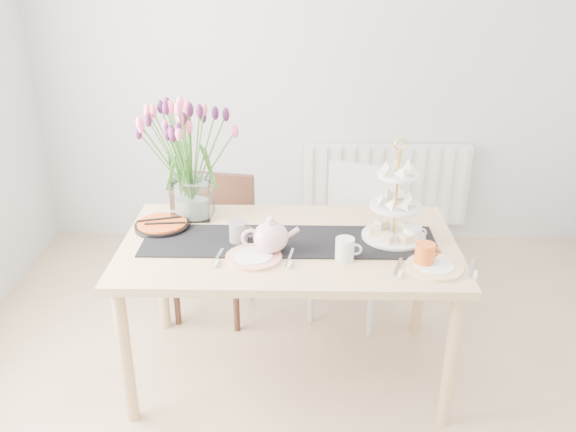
{
  "coord_description": "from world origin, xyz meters",
  "views": [
    {
      "loc": [
        -0.13,
        -1.99,
        2.05
      ],
      "look_at": [
        -0.18,
        0.58,
        0.91
      ],
      "focal_mm": 38.0,
      "sensor_mm": 36.0,
      "label": 1
    }
  ],
  "objects_px": {
    "cream_jug": "(412,235)",
    "mug_white": "(345,249)",
    "tulip_vase": "(189,142)",
    "plate_right": "(434,267)",
    "chair_brown": "(217,235)",
    "cake_stand": "(395,214)",
    "tart_tin": "(162,225)",
    "teapot": "(271,237)",
    "mug_grey": "(238,232)",
    "radiator": "(385,184)",
    "mug_orange": "(425,255)",
    "chair_white": "(357,230)",
    "plate_left": "(254,257)",
    "dining_table": "(289,256)"
  },
  "relations": [
    {
      "from": "cream_jug",
      "to": "mug_white",
      "type": "relative_size",
      "value": 0.83
    },
    {
      "from": "tulip_vase",
      "to": "plate_right",
      "type": "xyz_separation_m",
      "value": [
        1.15,
        -0.55,
        -0.4
      ]
    },
    {
      "from": "chair_brown",
      "to": "cream_jug",
      "type": "height_order",
      "value": "cream_jug"
    },
    {
      "from": "cake_stand",
      "to": "tart_tin",
      "type": "height_order",
      "value": "cake_stand"
    },
    {
      "from": "tulip_vase",
      "to": "mug_white",
      "type": "distance_m",
      "value": 0.96
    },
    {
      "from": "teapot",
      "to": "mug_grey",
      "type": "xyz_separation_m",
      "value": [
        -0.16,
        0.11,
        -0.03
      ]
    },
    {
      "from": "cream_jug",
      "to": "plate_right",
      "type": "height_order",
      "value": "cream_jug"
    },
    {
      "from": "teapot",
      "to": "cake_stand",
      "type": "bearing_deg",
      "value": 7.62
    },
    {
      "from": "chair_brown",
      "to": "tulip_vase",
      "type": "distance_m",
      "value": 0.75
    },
    {
      "from": "teapot",
      "to": "tart_tin",
      "type": "xyz_separation_m",
      "value": [
        -0.56,
        0.26,
        -0.06
      ]
    },
    {
      "from": "tart_tin",
      "to": "cream_jug",
      "type": "bearing_deg",
      "value": -6.72
    },
    {
      "from": "radiator",
      "to": "mug_orange",
      "type": "relative_size",
      "value": 11.42
    },
    {
      "from": "mug_white",
      "to": "plate_right",
      "type": "xyz_separation_m",
      "value": [
        0.39,
        -0.08,
        -0.05
      ]
    },
    {
      "from": "chair_white",
      "to": "mug_white",
      "type": "distance_m",
      "value": 0.87
    },
    {
      "from": "chair_white",
      "to": "mug_orange",
      "type": "height_order",
      "value": "chair_white"
    },
    {
      "from": "teapot",
      "to": "plate_left",
      "type": "distance_m",
      "value": 0.12
    },
    {
      "from": "chair_white",
      "to": "plate_right",
      "type": "height_order",
      "value": "chair_white"
    },
    {
      "from": "dining_table",
      "to": "chair_white",
      "type": "height_order",
      "value": "chair_white"
    },
    {
      "from": "cake_stand",
      "to": "mug_orange",
      "type": "height_order",
      "value": "cake_stand"
    },
    {
      "from": "cake_stand",
      "to": "cream_jug",
      "type": "relative_size",
      "value": 5.25
    },
    {
      "from": "plate_left",
      "to": "mug_grey",
      "type": "bearing_deg",
      "value": 116.87
    },
    {
      "from": "tulip_vase",
      "to": "cream_jug",
      "type": "xyz_separation_m",
      "value": [
        1.09,
        -0.31,
        -0.36
      ]
    },
    {
      "from": "cake_stand",
      "to": "mug_white",
      "type": "bearing_deg",
      "value": -139.32
    },
    {
      "from": "chair_brown",
      "to": "tart_tin",
      "type": "relative_size",
      "value": 3.0
    },
    {
      "from": "dining_table",
      "to": "cream_jug",
      "type": "distance_m",
      "value": 0.6
    },
    {
      "from": "chair_brown",
      "to": "plate_left",
      "type": "distance_m",
      "value": 0.9
    },
    {
      "from": "mug_grey",
      "to": "plate_left",
      "type": "relative_size",
      "value": 0.41
    },
    {
      "from": "chair_brown",
      "to": "cake_stand",
      "type": "height_order",
      "value": "cake_stand"
    },
    {
      "from": "cream_jug",
      "to": "cake_stand",
      "type": "bearing_deg",
      "value": 136.26
    },
    {
      "from": "dining_table",
      "to": "plate_left",
      "type": "distance_m",
      "value": 0.25
    },
    {
      "from": "mug_white",
      "to": "mug_orange",
      "type": "height_order",
      "value": "mug_orange"
    },
    {
      "from": "cream_jug",
      "to": "plate_right",
      "type": "distance_m",
      "value": 0.26
    },
    {
      "from": "chair_brown",
      "to": "mug_orange",
      "type": "height_order",
      "value": "mug_orange"
    },
    {
      "from": "radiator",
      "to": "chair_white",
      "type": "bearing_deg",
      "value": -107.23
    },
    {
      "from": "dining_table",
      "to": "chair_brown",
      "type": "distance_m",
      "value": 0.8
    },
    {
      "from": "tulip_vase",
      "to": "radiator",
      "type": "bearing_deg",
      "value": 46.74
    },
    {
      "from": "chair_brown",
      "to": "teapot",
      "type": "height_order",
      "value": "teapot"
    },
    {
      "from": "plate_left",
      "to": "cream_jug",
      "type": "bearing_deg",
      "value": 12.97
    },
    {
      "from": "cream_jug",
      "to": "mug_white",
      "type": "xyz_separation_m",
      "value": [
        -0.33,
        -0.17,
        0.01
      ]
    },
    {
      "from": "teapot",
      "to": "mug_grey",
      "type": "height_order",
      "value": "teapot"
    },
    {
      "from": "tulip_vase",
      "to": "mug_orange",
      "type": "relative_size",
      "value": 6.91
    },
    {
      "from": "mug_orange",
      "to": "teapot",
      "type": "bearing_deg",
      "value": 145.12
    },
    {
      "from": "mug_white",
      "to": "plate_left",
      "type": "bearing_deg",
      "value": -176.76
    },
    {
      "from": "chair_brown",
      "to": "teapot",
      "type": "xyz_separation_m",
      "value": [
        0.36,
        -0.75,
        0.35
      ]
    },
    {
      "from": "chair_white",
      "to": "plate_left",
      "type": "relative_size",
      "value": 3.43
    },
    {
      "from": "plate_right",
      "to": "mug_white",
      "type": "bearing_deg",
      "value": 168.84
    },
    {
      "from": "cake_stand",
      "to": "tart_tin",
      "type": "xyz_separation_m",
      "value": [
        -1.14,
        0.1,
        -0.11
      ]
    },
    {
      "from": "chair_brown",
      "to": "cake_stand",
      "type": "distance_m",
      "value": 1.18
    },
    {
      "from": "teapot",
      "to": "tart_tin",
      "type": "bearing_deg",
      "value": 147.74
    },
    {
      "from": "dining_table",
      "to": "teapot",
      "type": "height_order",
      "value": "teapot"
    }
  ]
}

